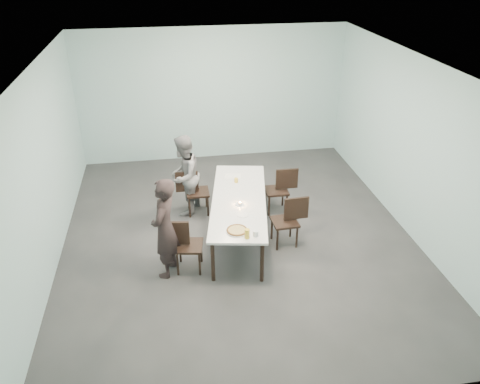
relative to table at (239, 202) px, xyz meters
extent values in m
plane|color=#333335|center=(-0.02, -0.01, -0.69)|extent=(7.00, 7.00, 0.00)
cube|color=#A9D1D5|center=(-0.02, 3.49, 0.81)|extent=(6.00, 0.02, 3.00)
cube|color=#A9D1D5|center=(-0.02, -3.51, 0.81)|extent=(6.00, 0.02, 3.00)
cube|color=#A9D1D5|center=(-3.02, -0.01, 0.81)|extent=(0.02, 7.00, 3.00)
cube|color=#A9D1D5|center=(2.98, -0.01, 0.81)|extent=(0.02, 7.00, 3.00)
cube|color=white|center=(-0.02, -0.01, 2.31)|extent=(6.00, 7.00, 0.02)
cube|color=white|center=(0.00, 0.00, 0.04)|extent=(1.35, 2.72, 0.04)
cylinder|color=black|center=(-0.58, -1.13, -0.34)|extent=(0.06, 0.06, 0.71)
cylinder|color=black|center=(-0.14, 1.27, -0.34)|extent=(0.06, 0.06, 0.71)
cylinder|color=black|center=(0.14, -1.27, -0.34)|extent=(0.06, 0.06, 0.71)
cylinder|color=black|center=(0.58, 1.13, -0.34)|extent=(0.06, 0.06, 0.71)
cube|color=black|center=(-0.91, -0.77, -0.26)|extent=(0.48, 0.48, 0.04)
cube|color=black|center=(-1.10, -0.74, -0.02)|extent=(0.42, 0.11, 0.40)
cylinder|color=black|center=(-1.11, -0.91, -0.49)|extent=(0.04, 0.04, 0.41)
cylinder|color=black|center=(-1.05, -0.58, -0.49)|extent=(0.04, 0.04, 0.41)
cylinder|color=black|center=(-0.77, -0.97, -0.49)|extent=(0.04, 0.04, 0.41)
cylinder|color=black|center=(-0.72, -0.63, -0.49)|extent=(0.04, 0.04, 0.41)
cube|color=black|center=(-0.63, 0.94, -0.26)|extent=(0.43, 0.43, 0.04)
cube|color=black|center=(-0.82, 0.94, -0.02)|extent=(0.42, 0.05, 0.40)
cylinder|color=black|center=(-0.80, 0.77, -0.49)|extent=(0.04, 0.04, 0.41)
cylinder|color=black|center=(-0.80, 1.11, -0.49)|extent=(0.04, 0.04, 0.41)
cylinder|color=black|center=(-0.46, 0.77, -0.49)|extent=(0.04, 0.04, 0.41)
cylinder|color=black|center=(-0.46, 1.11, -0.49)|extent=(0.04, 0.04, 0.41)
cube|color=black|center=(0.73, -0.34, -0.26)|extent=(0.44, 0.44, 0.04)
cube|color=black|center=(0.92, -0.33, -0.02)|extent=(0.42, 0.06, 0.40)
cylinder|color=black|center=(0.89, -0.16, -0.49)|extent=(0.04, 0.04, 0.41)
cylinder|color=black|center=(0.91, -0.50, -0.49)|extent=(0.04, 0.04, 0.41)
cylinder|color=black|center=(0.55, -0.18, -0.49)|extent=(0.04, 0.04, 0.41)
cylinder|color=black|center=(0.57, -0.52, -0.49)|extent=(0.04, 0.04, 0.41)
cube|color=black|center=(0.84, 0.75, -0.26)|extent=(0.43, 0.43, 0.04)
cube|color=black|center=(1.03, 0.75, -0.02)|extent=(0.42, 0.05, 0.40)
cylinder|color=black|center=(1.02, 0.92, -0.49)|extent=(0.04, 0.04, 0.41)
cylinder|color=black|center=(1.01, 0.58, -0.49)|extent=(0.04, 0.04, 0.41)
cylinder|color=black|center=(0.68, 0.93, -0.49)|extent=(0.04, 0.04, 0.41)
cylinder|color=black|center=(0.67, 0.59, -0.49)|extent=(0.04, 0.04, 0.41)
imported|color=black|center=(-1.26, -0.81, 0.12)|extent=(0.57, 0.69, 1.63)
imported|color=gray|center=(-0.86, 1.00, 0.08)|extent=(0.85, 0.93, 1.54)
cylinder|color=white|center=(-0.19, -0.97, 0.06)|extent=(0.34, 0.34, 0.01)
cylinder|color=#D9C77B|center=(-0.19, -0.97, 0.08)|extent=(0.30, 0.30, 0.01)
torus|color=brown|center=(-0.19, -0.97, 0.08)|extent=(0.32, 0.32, 0.03)
cylinder|color=white|center=(-0.03, -0.53, 0.06)|extent=(0.18, 0.18, 0.01)
cylinder|color=gold|center=(-0.07, -1.17, 0.13)|extent=(0.08, 0.08, 0.15)
cylinder|color=silver|center=(0.06, -1.14, 0.10)|extent=(0.08, 0.08, 0.09)
cylinder|color=silver|center=(-0.01, -0.20, 0.07)|extent=(0.06, 0.06, 0.03)
cylinder|color=orange|center=(-0.01, -0.20, 0.10)|extent=(0.04, 0.04, 0.01)
cylinder|color=gold|center=(0.05, 0.61, 0.10)|extent=(0.07, 0.07, 0.08)
cube|color=silver|center=(0.03, 0.86, 0.06)|extent=(0.33, 0.27, 0.01)
camera|label=1|loc=(-1.11, -6.78, 3.95)|focal=35.00mm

